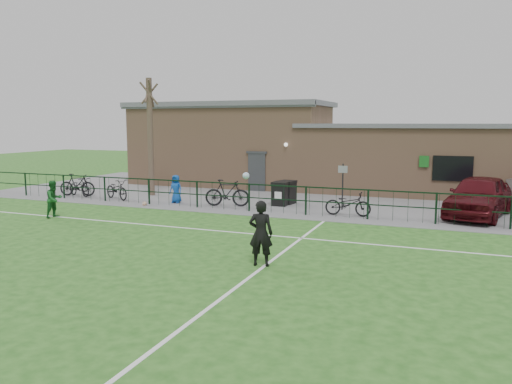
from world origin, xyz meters
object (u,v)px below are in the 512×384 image
at_px(wheelie_bin_left, 287,193).
at_px(spectator_child, 176,189).
at_px(sign_post, 343,187).
at_px(bicycle_c, 117,189).
at_px(ball_ground, 145,204).
at_px(bicycle_d, 227,193).
at_px(car_maroon, 479,196).
at_px(bicycle_a, 79,187).
at_px(outfield_player, 54,199).
at_px(bare_tree, 150,138).
at_px(bicycle_b, 77,185).
at_px(wheelie_bin_right, 281,195).
at_px(bicycle_e, 348,204).

bearing_deg(wheelie_bin_left, spectator_child, -150.73).
xyz_separation_m(sign_post, bicycle_c, (-10.94, -1.08, -0.50)).
bearing_deg(ball_ground, bicycle_d, 18.43).
xyz_separation_m(wheelie_bin_left, ball_ground, (-5.86, -2.89, -0.41)).
bearing_deg(car_maroon, bicycle_c, -160.76).
relative_size(bicycle_a, bicycle_c, 0.95).
distance_m(sign_post, outfield_player, 11.88).
relative_size(bare_tree, wheelie_bin_left, 6.06).
relative_size(bicycle_c, bicycle_d, 0.94).
bearing_deg(spectator_child, ball_ground, -125.09).
height_order(bicycle_b, ball_ground, bicycle_b).
height_order(wheelie_bin_left, wheelie_bin_right, wheelie_bin_right).
height_order(bicycle_e, ball_ground, bicycle_e).
height_order(bare_tree, bicycle_d, bare_tree).
bearing_deg(bicycle_c, sign_post, -60.20).
distance_m(bicycle_a, bicycle_b, 0.19).
height_order(bicycle_a, bicycle_c, bicycle_c).
relative_size(sign_post, bicycle_c, 1.06).
height_order(bicycle_a, bicycle_b, bicycle_b).
relative_size(car_maroon, spectator_child, 3.70).
distance_m(wheelie_bin_left, sign_post, 2.87).
distance_m(wheelie_bin_right, ball_ground, 6.22).
bearing_deg(wheelie_bin_right, bare_tree, 175.59).
distance_m(bicycle_a, spectator_child, 5.73).
relative_size(bicycle_e, outfield_player, 1.25).
xyz_separation_m(bicycle_a, spectator_child, (5.73, -0.07, 0.19)).
relative_size(bicycle_b, outfield_player, 1.28).
xyz_separation_m(bicycle_e, spectator_child, (-8.16, 0.31, 0.17)).
height_order(wheelie_bin_left, bicycle_b, bicycle_b).
bearing_deg(bicycle_c, wheelie_bin_left, -53.59).
xyz_separation_m(car_maroon, bicycle_d, (-10.40, -1.44, -0.22)).
distance_m(bicycle_b, bicycle_e, 14.06).
xyz_separation_m(wheelie_bin_right, bicycle_e, (3.35, -1.43, -0.01)).
bearing_deg(spectator_child, wheelie_bin_right, 15.68).
relative_size(wheelie_bin_right, outfield_player, 0.67).
bearing_deg(bicycle_e, bicycle_b, 87.71).
xyz_separation_m(sign_post, outfield_player, (-10.33, -5.86, -0.28)).
distance_m(bicycle_b, bicycle_d, 8.54).
distance_m(car_maroon, bicycle_e, 5.20).
relative_size(car_maroon, outfield_player, 3.28).
relative_size(bicycle_b, ball_ground, 9.28).
distance_m(wheelie_bin_left, outfield_player, 10.04).
bearing_deg(spectator_child, bicycle_d, 2.25).
xyz_separation_m(bicycle_d, spectator_child, (-2.65, 0.02, 0.05)).
bearing_deg(bicycle_e, bicycle_c, 88.37).
xyz_separation_m(bare_tree, bicycle_d, (5.12, -1.75, -2.37)).
distance_m(bicycle_b, bicycle_c, 2.62).
relative_size(bicycle_a, spectator_child, 1.37).
xyz_separation_m(wheelie_bin_left, sign_post, (2.74, -0.70, 0.51)).
bearing_deg(bicycle_b, spectator_child, -104.86).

